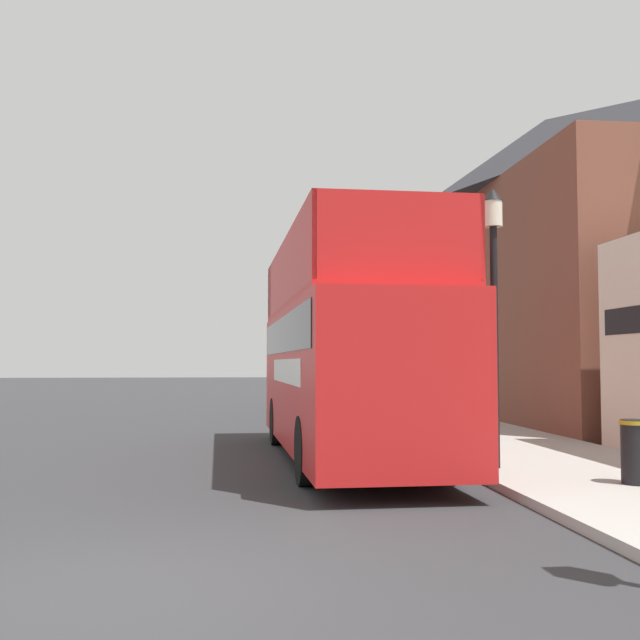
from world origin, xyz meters
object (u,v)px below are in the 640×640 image
(litter_bin, at_px, (636,450))
(parked_car_ahead_of_bus, at_px, (330,402))
(lamp_post_nearest, at_px, (494,275))
(lamp_post_second, at_px, (404,313))
(tour_bus, at_px, (344,363))
(lamp_post_third, at_px, (361,319))

(litter_bin, bearing_deg, parked_car_ahead_of_bus, 103.76)
(lamp_post_nearest, bearing_deg, parked_car_ahead_of_bus, 98.45)
(lamp_post_nearest, height_order, lamp_post_second, lamp_post_nearest)
(tour_bus, xyz_separation_m, litter_bin, (3.80, -4.24, -1.29))
(parked_car_ahead_of_bus, bearing_deg, tour_bus, -91.31)
(lamp_post_third, relative_size, litter_bin, 5.19)
(lamp_post_second, bearing_deg, litter_bin, -80.52)
(lamp_post_nearest, relative_size, lamp_post_third, 0.98)
(lamp_post_third, bearing_deg, tour_bus, -100.65)
(lamp_post_nearest, bearing_deg, litter_bin, -51.20)
(lamp_post_third, height_order, litter_bin, lamp_post_third)
(lamp_post_nearest, bearing_deg, lamp_post_third, 90.09)
(lamp_post_nearest, relative_size, lamp_post_second, 1.06)
(tour_bus, xyz_separation_m, lamp_post_third, (2.27, 12.10, 1.58))
(tour_bus, height_order, parked_car_ahead_of_bus, tour_bus)
(lamp_post_nearest, xyz_separation_m, lamp_post_third, (-0.02, 14.48, 0.06))
(parked_car_ahead_of_bus, xyz_separation_m, lamp_post_second, (1.59, -3.60, 2.58))
(lamp_post_second, xyz_separation_m, litter_bin, (1.52, -9.10, -2.64))
(parked_car_ahead_of_bus, relative_size, lamp_post_nearest, 0.90)
(parked_car_ahead_of_bus, bearing_deg, lamp_post_third, 69.72)
(parked_car_ahead_of_bus, relative_size, litter_bin, 4.59)
(tour_bus, bearing_deg, lamp_post_nearest, -47.91)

